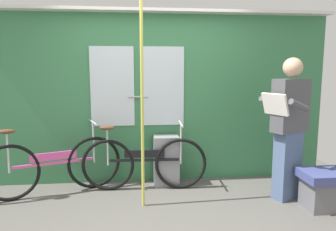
% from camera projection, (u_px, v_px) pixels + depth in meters
% --- Properties ---
extents(ground_plane, '(6.05, 4.10, 0.04)m').
position_uv_depth(ground_plane, '(159.00, 220.00, 3.53)').
color(ground_plane, '#56544F').
extents(train_door_wall, '(5.05, 0.28, 2.41)m').
position_uv_depth(train_door_wall, '(151.00, 95.00, 4.57)').
color(train_door_wall, '#387A4C').
rests_on(train_door_wall, ground_plane).
extents(bicycle_near_door, '(1.67, 0.69, 0.93)m').
position_uv_depth(bicycle_near_door, '(53.00, 166.00, 4.14)').
color(bicycle_near_door, black).
rests_on(bicycle_near_door, ground_plane).
extents(bicycle_leaning_behind, '(1.67, 0.44, 0.91)m').
position_uv_depth(bicycle_leaning_behind, '(144.00, 163.00, 4.31)').
color(bicycle_leaning_behind, black).
rests_on(bicycle_leaning_behind, ground_plane).
extents(passenger_reading_newspaper, '(0.64, 0.59, 1.75)m').
position_uv_depth(passenger_reading_newspaper, '(289.00, 126.00, 3.93)').
color(passenger_reading_newspaper, slate).
rests_on(passenger_reading_newspaper, ground_plane).
extents(trash_bin_by_wall, '(0.35, 0.28, 0.69)m').
position_uv_depth(trash_bin_by_wall, '(166.00, 160.00, 4.51)').
color(trash_bin_by_wall, gray).
rests_on(trash_bin_by_wall, ground_plane).
extents(handrail_pole, '(0.04, 0.04, 2.37)m').
position_uv_depth(handrail_pole, '(142.00, 107.00, 3.68)').
color(handrail_pole, '#C6C14C').
rests_on(handrail_pole, ground_plane).
extents(bench_seat_corner, '(0.70, 0.44, 0.45)m').
position_uv_depth(bench_seat_corner, '(331.00, 188.00, 3.75)').
color(bench_seat_corner, '#3D477F').
rests_on(bench_seat_corner, ground_plane).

